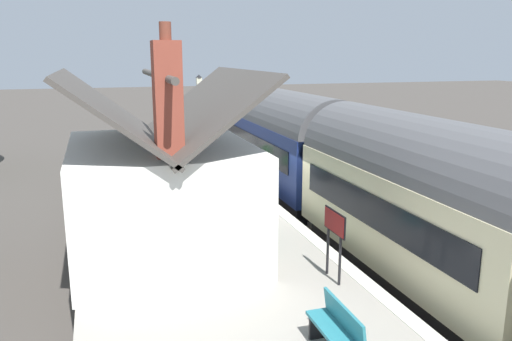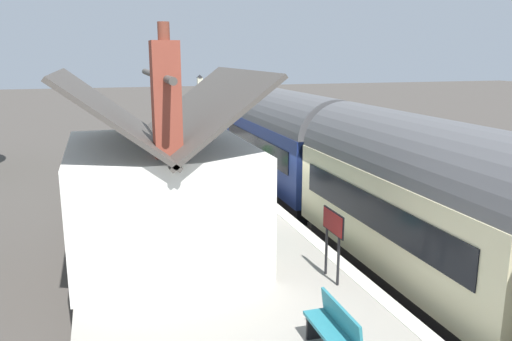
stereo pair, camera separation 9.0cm
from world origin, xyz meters
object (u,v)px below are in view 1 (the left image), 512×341
at_px(bench_by_lamp, 205,175).
at_px(lamp_post_platform, 199,101).
at_px(station_sign_board, 335,228).
at_px(planter_edge_near, 211,156).
at_px(train, 416,200).
at_px(bench_mid_platform, 187,157).
at_px(planter_corner_building, 225,168).
at_px(bench_platform_end, 337,329).
at_px(station_building, 162,192).

distance_m(bench_by_lamp, lamp_post_platform, 6.05).
bearing_deg(bench_by_lamp, station_sign_board, -173.13).
relative_size(bench_by_lamp, planter_edge_near, 1.80).
bearing_deg(train, bench_by_lamp, 25.86).
height_order(bench_mid_platform, planter_edge_near, bench_mid_platform).
bearing_deg(planter_corner_building, bench_platform_end, 174.42).
bearing_deg(lamp_post_platform, planter_edge_near, -176.83).
distance_m(bench_by_lamp, bench_platform_end, 11.31).
bearing_deg(planter_edge_near, station_sign_board, 179.94).
xyz_separation_m(bench_mid_platform, planter_corner_building, (-2.37, -1.09, -0.06)).
distance_m(bench_platform_end, station_sign_board, 3.01).
bearing_deg(train, station_sign_board, 109.62).
bearing_deg(station_sign_board, planter_edge_near, -0.06).
xyz_separation_m(planter_edge_near, lamp_post_platform, (1.80, 0.10, 2.30)).
bearing_deg(station_sign_board, bench_platform_end, 155.15).
height_order(bench_platform_end, station_sign_board, station_sign_board).
bearing_deg(lamp_post_platform, bench_platform_end, 176.12).
bearing_deg(planter_corner_building, bench_by_lamp, 137.55).
xyz_separation_m(train, station_building, (1.89, 6.00, 0.21)).
bearing_deg(bench_by_lamp, train, -154.14).
xyz_separation_m(bench_platform_end, lamp_post_platform, (16.85, -1.14, 2.24)).
relative_size(planter_edge_near, lamp_post_platform, 0.20).
distance_m(bench_by_lamp, station_sign_board, 8.75).
bearing_deg(train, lamp_post_platform, 11.84).
bearing_deg(train, planter_edge_near, 13.17).
xyz_separation_m(bench_by_lamp, lamp_post_platform, (5.54, -0.96, 2.24)).
height_order(bench_platform_end, planter_edge_near, bench_platform_end).
bearing_deg(bench_mid_platform, planter_corner_building, -155.39).
height_order(train, planter_corner_building, train).
height_order(bench_by_lamp, planter_corner_building, bench_by_lamp).
relative_size(planter_edge_near, planter_corner_building, 0.99).
distance_m(station_building, planter_corner_building, 7.75).
relative_size(bench_mid_platform, station_sign_board, 0.90).
bearing_deg(bench_mid_platform, station_building, 166.63).
xyz_separation_m(station_building, planter_edge_near, (9.54, -3.32, -1.11)).
bearing_deg(station_building, train, -107.49).
bearing_deg(station_building, bench_by_lamp, -21.35).
bearing_deg(planter_corner_building, planter_edge_near, -0.60).
relative_size(planter_corner_building, lamp_post_platform, 0.20).
bearing_deg(planter_edge_near, bench_by_lamp, 164.24).
bearing_deg(station_building, station_sign_board, -130.70).
distance_m(station_building, planter_edge_near, 10.17).
bearing_deg(station_sign_board, lamp_post_platform, 0.35).
distance_m(bench_platform_end, lamp_post_platform, 17.04).
bearing_deg(station_sign_board, station_building, 49.30).
relative_size(bench_by_lamp, planter_corner_building, 1.78).
xyz_separation_m(station_building, bench_platform_end, (-5.50, -2.08, -1.04)).
relative_size(bench_platform_end, lamp_post_platform, 0.36).
xyz_separation_m(bench_mid_platform, station_sign_board, (-12.15, -1.10, 0.71)).
xyz_separation_m(lamp_post_platform, station_sign_board, (-14.20, -0.09, -1.52)).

